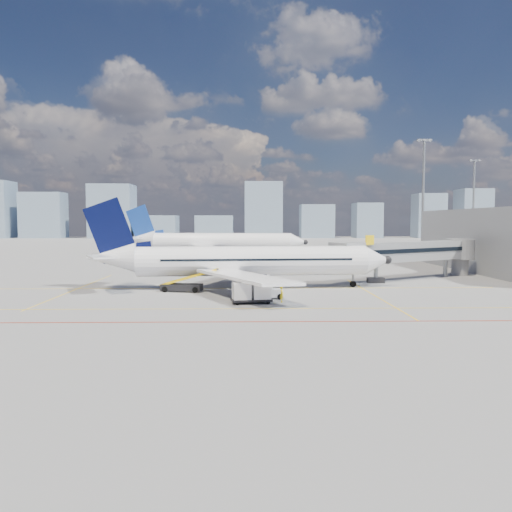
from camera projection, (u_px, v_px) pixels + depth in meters
The scene contains 13 objects.
ground at pixel (245, 299), 51.80m from camera, with size 420.00×420.00×0.00m, color gray.
apron_markings at pixel (239, 305), 47.89m from camera, with size 90.00×35.12×0.01m.
jet_bridge at pixel (415, 252), 68.89m from camera, with size 23.55×15.78×6.30m.
terminal_block at pixel (500, 241), 78.21m from camera, with size 10.00×42.00×10.00m.
floodlight_mast_ne at pixel (423, 195), 106.49m from camera, with size 3.20×0.61×25.45m.
floodlight_mast_far at pixel (473, 202), 141.95m from camera, with size 3.20×0.61×25.45m.
distant_skyline at pixel (204, 215), 240.12m from camera, with size 249.12×15.81×27.07m.
main_aircraft at pixel (239, 262), 59.36m from camera, with size 36.70×31.95×10.82m.
second_aircraft at pixel (214, 242), 114.51m from camera, with size 42.07×36.58×12.31m.
baggage_tug at pixel (271, 291), 51.76m from camera, with size 2.41×1.54×1.62m.
cargo_dolly at pixel (251, 292), 48.68m from camera, with size 4.14×2.37×2.14m.
belt_loader at pixel (183, 286), 56.89m from camera, with size 6.75×2.46×2.71m.
ramp_worker at pixel (282, 294), 49.43m from camera, with size 0.58×0.38×1.59m, color yellow.
Camera 1 is at (0.06, -51.38, 8.03)m, focal length 35.00 mm.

